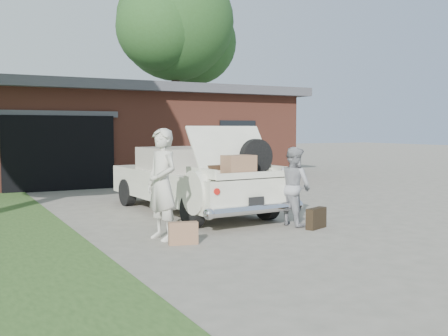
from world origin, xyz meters
name	(u,v)px	position (x,y,z in m)	size (l,w,h in m)	color
ground	(240,233)	(0.00, 0.00, 0.00)	(90.00, 90.00, 0.00)	gray
house	(109,133)	(0.98, 11.47, 1.67)	(12.80, 7.80, 3.30)	brown
tree_right	(177,28)	(5.94, 16.60, 6.78)	(6.65, 5.78, 9.98)	#38281E
sedan	(193,179)	(0.23, 2.48, 0.73)	(2.18, 5.02, 1.87)	silver
woman_left	(162,184)	(-1.38, 0.17, 0.91)	(0.66, 0.44, 1.82)	beige
woman_right	(294,186)	(1.28, 0.21, 0.74)	(0.72, 0.56, 1.48)	gray
suitcase_left	(183,233)	(-1.22, -0.32, 0.18)	(0.46, 0.15, 0.35)	#966A4C
suitcase_right	(316,218)	(1.44, -0.26, 0.19)	(0.49, 0.16, 0.38)	black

